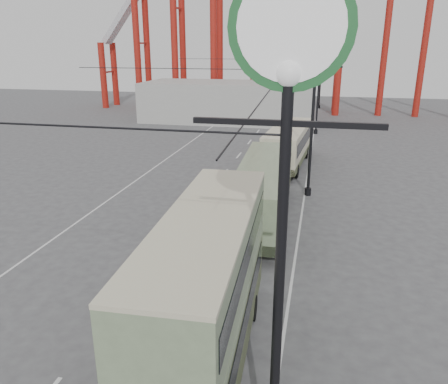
% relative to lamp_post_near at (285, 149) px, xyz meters
% --- Properties ---
extents(ground, '(160.00, 160.00, 0.00)m').
position_rel_lamp_post_near_xyz_m(ground, '(-5.60, 3.00, -7.86)').
color(ground, '#49494B').
rests_on(ground, ground).
extents(road_markings, '(12.52, 120.00, 0.01)m').
position_rel_lamp_post_near_xyz_m(road_markings, '(-6.46, 22.70, -7.86)').
color(road_markings, silver).
rests_on(road_markings, ground).
extents(lamp_post_near, '(3.20, 0.44, 10.80)m').
position_rel_lamp_post_near_xyz_m(lamp_post_near, '(0.00, 0.00, 0.00)').
color(lamp_post_near, black).
rests_on(lamp_post_near, ground).
extents(lamp_post_mid, '(3.20, 0.44, 9.32)m').
position_rel_lamp_post_near_xyz_m(lamp_post_mid, '(0.00, 21.00, -3.18)').
color(lamp_post_mid, black).
rests_on(lamp_post_mid, ground).
extents(lamp_post_far, '(3.20, 0.44, 9.32)m').
position_rel_lamp_post_near_xyz_m(lamp_post_far, '(0.00, 43.00, -3.18)').
color(lamp_post_far, black).
rests_on(lamp_post_far, ground).
extents(lamp_post_distant, '(3.20, 0.44, 9.32)m').
position_rel_lamp_post_near_xyz_m(lamp_post_distant, '(0.00, 65.00, -3.18)').
color(lamp_post_distant, black).
rests_on(lamp_post_distant, ground).
extents(fairground_shed, '(22.00, 10.00, 5.00)m').
position_rel_lamp_post_near_xyz_m(fairground_shed, '(-11.60, 50.00, -5.36)').
color(fairground_shed, '#A09F9B').
rests_on(fairground_shed, ground).
extents(double_decker_bus, '(2.76, 9.48, 5.04)m').
position_rel_lamp_post_near_xyz_m(double_decker_bus, '(-2.37, 3.65, -5.04)').
color(double_decker_bus, '#383E21').
rests_on(double_decker_bus, ground).
extents(single_decker_green, '(3.16, 11.80, 3.31)m').
position_rel_lamp_post_near_xyz_m(single_decker_green, '(-2.35, 16.00, -5.99)').
color(single_decker_green, '#6E815E').
rests_on(single_decker_green, ground).
extents(single_decker_cream, '(3.41, 10.64, 3.26)m').
position_rel_lamp_post_near_xyz_m(single_decker_cream, '(-1.96, 28.37, -6.03)').
color(single_decker_cream, beige).
rests_on(single_decker_cream, ground).
extents(pedestrian, '(0.77, 0.61, 1.86)m').
position_rel_lamp_post_near_xyz_m(pedestrian, '(-3.13, 9.37, -6.93)').
color(pedestrian, '#232227').
rests_on(pedestrian, ground).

